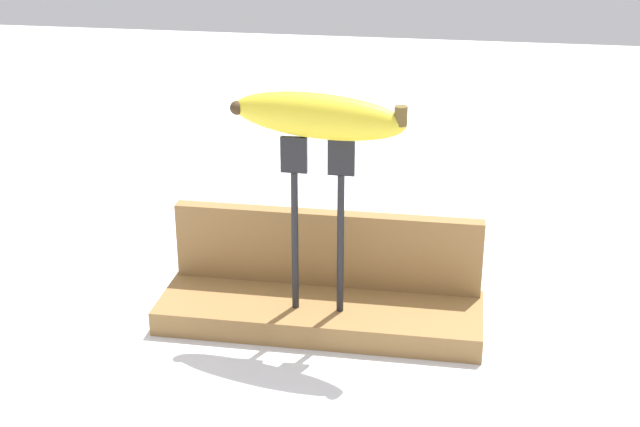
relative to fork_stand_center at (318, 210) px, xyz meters
The scene contains 5 objects.
ground_plane 0.14m from the fork_stand_center, 90.00° to the left, with size 3.00×3.00×0.00m, color silver.
wooden_board 0.12m from the fork_stand_center, 90.00° to the left, with size 0.34×0.11×0.03m, color olive.
board_backstop 0.09m from the fork_stand_center, 90.00° to the left, with size 0.33×0.02×0.08m, color olive.
fork_stand_center is the anchor object (origin of this frame).
banana_raised_center 0.10m from the fork_stand_center, 167.20° to the left, with size 0.18×0.07×0.04m.
Camera 1 is at (0.14, -0.82, 0.47)m, focal length 50.81 mm.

